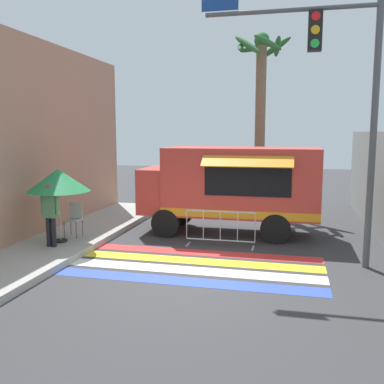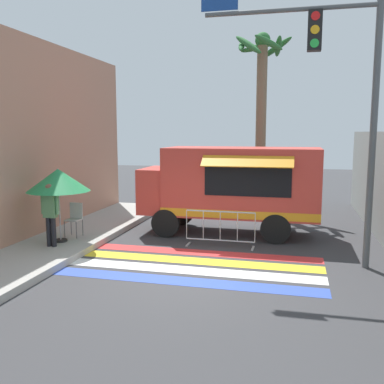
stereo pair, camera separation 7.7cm
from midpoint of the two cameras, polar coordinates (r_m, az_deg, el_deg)
name	(u,v)px [view 2 (the right image)]	position (r m, az deg, el deg)	size (l,w,h in m)	color
ground_plane	(185,273)	(10.15, -0.66, -10.71)	(60.00, 60.00, 0.00)	#38383A
crosswalk_painted	(191,265)	(10.67, 0.11, -9.74)	(6.40, 2.84, 0.01)	#334FB2
food_truck	(228,184)	(13.67, 5.02, 1.08)	(5.62, 2.49, 2.77)	#D13D33
traffic_signal_pole	(340,83)	(10.83, 19.38, 13.56)	(4.17, 0.29, 6.45)	#515456
patio_umbrella	(58,180)	(12.45, -17.23, 1.50)	(1.74, 1.74, 2.07)	black
folding_chair	(75,216)	(13.17, -15.19, -3.11)	(0.41, 0.41, 0.99)	#4C4C51
vendor_person	(50,211)	(12.09, -18.20, -2.43)	(0.53, 0.23, 1.71)	black
barricade_front	(220,229)	(12.23, 3.96, -4.97)	(1.99, 0.44, 1.04)	#B7BABF
palm_tree	(261,97)	(17.74, 9.31, 12.34)	(2.36, 2.42, 7.14)	#7A664C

